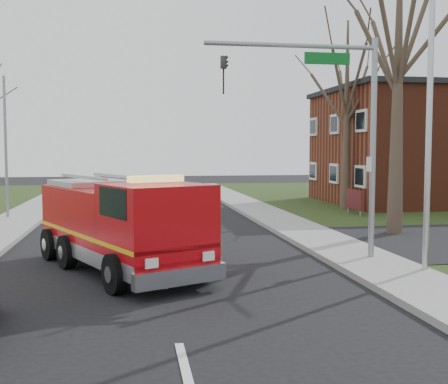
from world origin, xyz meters
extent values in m
plane|color=black|center=(0.00, 0.00, 0.00)|extent=(120.00, 120.00, 0.00)
cube|color=gray|center=(6.20, 0.00, 0.07)|extent=(2.40, 80.00, 0.15)
cube|color=maroon|center=(19.00, 18.00, 3.50)|extent=(15.00, 10.00, 7.00)
cube|color=silver|center=(11.45, 18.00, 2.00)|extent=(0.12, 1.40, 1.20)
cube|color=#501214|center=(10.50, 12.50, 0.90)|extent=(0.12, 2.00, 1.00)
cylinder|color=gray|center=(10.50, 11.70, 0.45)|extent=(0.08, 0.08, 0.90)
cylinder|color=gray|center=(10.50, 13.30, 0.45)|extent=(0.08, 0.08, 0.90)
cone|color=#402E26|center=(9.50, 6.00, 6.00)|extent=(0.64, 0.64, 12.00)
cone|color=#402E26|center=(11.00, 15.00, 5.25)|extent=(0.56, 0.56, 10.50)
cylinder|color=gray|center=(6.50, 1.50, 3.40)|extent=(0.18, 0.18, 6.80)
cylinder|color=gray|center=(3.90, 1.50, 6.50)|extent=(5.20, 0.14, 0.14)
cube|color=#0C591E|center=(5.00, 1.50, 6.15)|extent=(1.40, 0.06, 0.35)
imported|color=black|center=(1.90, 1.50, 6.15)|extent=(0.22, 0.18, 1.10)
cylinder|color=#B7BABF|center=(7.20, -0.50, 4.20)|extent=(0.16, 0.16, 8.40)
cylinder|color=gray|center=(-6.80, 14.00, 3.50)|extent=(0.14, 0.14, 7.00)
cube|color=#B7080E|center=(-1.61, 2.37, 1.38)|extent=(4.05, 5.19, 1.87)
cube|color=#B7080E|center=(-0.19, -0.71, 1.52)|extent=(3.08, 3.08, 2.14)
cube|color=#B7BABF|center=(-1.16, 1.39, 0.62)|extent=(5.04, 7.30, 0.40)
cube|color=#E5B20C|center=(-1.16, 1.39, 1.12)|extent=(5.05, 7.30, 0.11)
cube|color=black|center=(0.22, -1.60, 2.19)|extent=(1.87, 0.93, 0.76)
cube|color=#E5D866|center=(-0.19, -0.71, 2.72)|extent=(1.43, 0.88, 0.16)
cylinder|color=black|center=(-1.21, -1.28, 0.49)|extent=(0.69, 1.02, 0.98)
cylinder|color=black|center=(0.90, -0.31, 0.49)|extent=(0.69, 1.02, 0.98)
cylinder|color=black|center=(-3.34, 3.34, 0.49)|extent=(0.69, 1.02, 0.98)
cylinder|color=black|center=(-1.23, 4.31, 0.49)|extent=(0.69, 1.02, 0.98)
camera|label=1|loc=(-0.80, -14.69, 3.43)|focal=45.00mm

